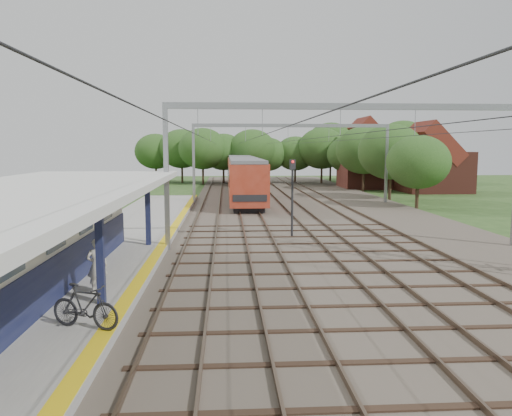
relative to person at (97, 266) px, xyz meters
name	(u,v)px	position (x,y,z in m)	size (l,w,h in m)	color
ground	(348,416)	(6.28, -7.08, -1.23)	(160.00, 160.00, 0.00)	#2D4C1E
ballast_bed	(305,210)	(10.28, 22.92, -1.18)	(18.00, 90.00, 0.10)	#473D33
platform	(110,253)	(-1.22, 6.92, -1.05)	(5.00, 52.00, 0.35)	gray
yellow_stripe	(160,249)	(1.03, 6.92, -0.87)	(0.45, 52.00, 0.01)	yellow
station_building	(10,242)	(-2.60, -0.08, 0.82)	(3.41, 18.00, 3.40)	beige
canopy	(31,192)	(-1.49, -1.08, 2.41)	(6.40, 20.00, 3.44)	#13183C
rail_tracks	(274,209)	(7.78, 22.92, -1.05)	(11.80, 88.00, 0.15)	brown
catenary_system	(308,139)	(9.67, 18.21, 4.28)	(17.22, 88.00, 7.00)	gray
tree_band	(272,148)	(10.13, 50.05, 3.69)	(31.72, 30.88, 8.82)	#382619
house_near	(434,165)	(27.28, 38.92, 1.76)	(7.00, 6.12, 7.89)	brown
house_far	(374,162)	(22.28, 44.92, 2.00)	(8.00, 6.12, 8.66)	brown
person	(97,266)	(0.00, 0.00, 0.00)	(0.64, 0.42, 1.76)	beige
bicycle	(85,306)	(0.49, -3.18, -0.30)	(0.55, 1.93, 1.16)	black
train	(242,173)	(5.78, 38.69, 0.94)	(2.97, 36.96, 3.90)	black
signal_post	(292,189)	(7.63, 10.98, 1.47)	(0.34, 0.30, 4.30)	black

